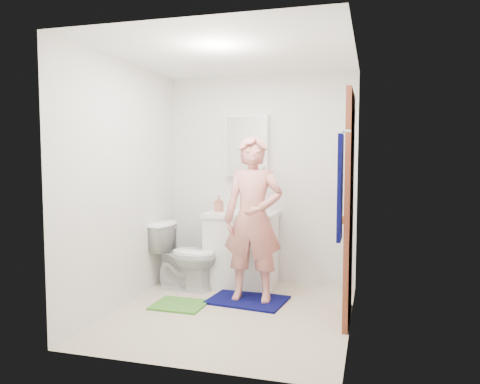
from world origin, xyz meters
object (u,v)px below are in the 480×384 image
Objects in this scene: medicine_cabinet at (247,146)px; toilet at (185,256)px; soap_dispenser at (219,204)px; man at (253,219)px; toothbrush_cup at (256,207)px; vanity_cabinet at (242,251)px; towel at (340,188)px.

toilet is (-0.58, -0.50, -1.23)m from medicine_cabinet.
man is at bearing -43.28° from soap_dispenser.
medicine_cabinet reaches higher than toilet.
toothbrush_cup is 0.63m from man.
vanity_cabinet is 0.64m from toilet.
towel reaches higher than vanity_cabinet.
man is (0.26, -0.74, -0.75)m from medicine_cabinet.
man reaches higher than toilet.
towel is 1.08× the size of toilet.
towel is at bearing -45.36° from soap_dispenser.
medicine_cabinet reaches higher than man.
medicine_cabinet is at bearing 136.77° from toothbrush_cup.
toilet is 6.14× the size of toothbrush_cup.
man reaches higher than vanity_cabinet.
soap_dispenser reaches higher than toothbrush_cup.
medicine_cabinet reaches higher than vanity_cabinet.
medicine_cabinet is at bearing 124.61° from towel.
toothbrush_cup is (0.14, -0.13, -0.70)m from medicine_cabinet.
medicine_cabinet is 3.93× the size of soap_dispenser.
medicine_cabinet is at bearing 90.00° from vanity_cabinet.
vanity_cabinet is 0.73m from man.
soap_dispenser is 0.73m from man.
man is (0.84, -0.24, 0.48)m from toilet.
medicine_cabinet reaches higher than soap_dispenser.
man is at bearing 133.51° from towel.
towel is (1.18, -1.48, 0.85)m from vanity_cabinet.
medicine_cabinet is 1.09m from man.
vanity_cabinet is at bearing 115.22° from man.
toothbrush_cup is 0.07× the size of man.
medicine_cabinet is (0.00, 0.22, 1.20)m from vanity_cabinet.
medicine_cabinet reaches higher than towel.
towel is 1.92m from toothbrush_cup.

